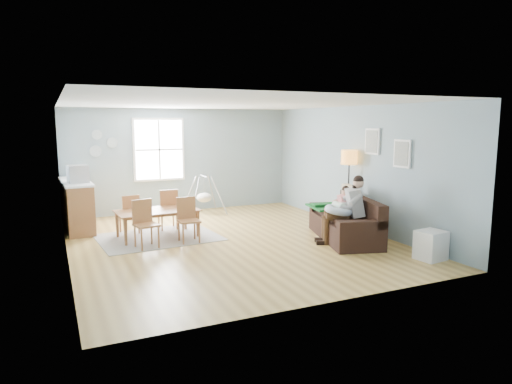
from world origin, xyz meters
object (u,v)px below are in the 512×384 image
chair_se (188,217)px  dining_table (158,224)px  baby_swing (204,197)px  sofa (347,224)px  floor_lamp (349,164)px  monitor (78,174)px  father (346,207)px  chair_nw (130,212)px  chair_sw (145,221)px  storage_cube (431,245)px  chair_ne (168,207)px  counter (77,205)px  toddler (341,202)px

chair_se → dining_table: bearing=131.3°
dining_table → baby_swing: 2.60m
sofa → floor_lamp: (0.58, 0.80, 1.14)m
floor_lamp → monitor: 5.84m
sofa → father: father is taller
chair_nw → father: bearing=-33.9°
chair_sw → baby_swing: baby_swing is taller
dining_table → storage_cube: bearing=-45.3°
chair_ne → counter: 2.04m
storage_cube → chair_se: bearing=140.0°
dining_table → monitor: bearing=136.8°
toddler → floor_lamp: bearing=44.3°
father → floor_lamp: 1.51m
chair_ne → chair_sw: bearing=-121.5°
chair_se → baby_swing: 2.80m
chair_sw → baby_swing: 3.31m
chair_nw → baby_swing: 2.56m
counter → floor_lamp: bearing=-23.7°
toddler → storage_cube: 2.08m
chair_sw → counter: bearing=116.7°
monitor → baby_swing: monitor is taller
chair_sw → chair_ne: (0.75, 1.22, 0.00)m
baby_swing → chair_ne: bearing=-132.4°
toddler → chair_se: size_ratio=0.95×
dining_table → chair_se: 0.75m
counter → monitor: size_ratio=4.41×
dining_table → monitor: 2.08m
chair_se → floor_lamp: bearing=-5.6°
chair_nw → storage_cube: bearing=-42.2°
floor_lamp → chair_sw: (-4.43, 0.28, -0.93)m
floor_lamp → monitor: floor_lamp is taller
floor_lamp → chair_se: bearing=174.4°
chair_se → chair_nw: (-0.94, 1.09, -0.03)m
sofa → toddler: size_ratio=2.71×
sofa → storage_cube: sofa is taller
floor_lamp → storage_cube: bearing=-92.4°
dining_table → chair_nw: bearing=126.3°
toddler → counter: size_ratio=0.43×
father → storage_cube: 1.72m
chair_ne → counter: (-1.82, 0.91, 0.03)m
sofa → dining_table: (-3.46, 1.70, -0.02)m
sofa → chair_nw: (-3.93, 2.24, 0.17)m
dining_table → chair_ne: 0.74m
father → chair_nw: size_ratio=1.59×
chair_ne → baby_swing: 1.90m
toddler → monitor: 5.56m
father → floor_lamp: floor_lamp is taller
dining_table → chair_se: chair_se is taller
chair_ne → monitor: (-1.79, 0.55, 0.75)m
toddler → counter: counter is taller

